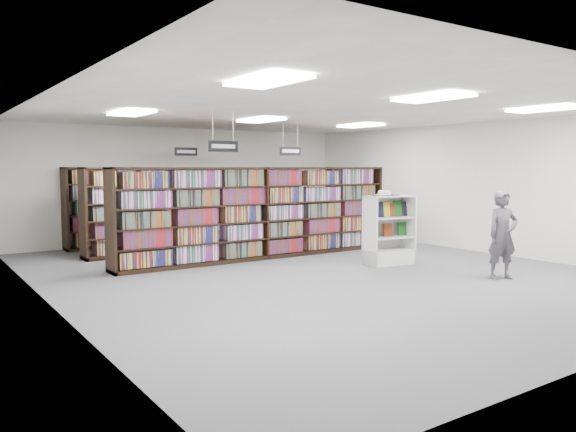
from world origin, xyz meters
TOP-DOWN VIEW (x-y plane):
  - floor at (0.00, 0.00)m, footprint 12.00×12.00m
  - ceiling at (0.00, 0.00)m, footprint 10.00×12.00m
  - wall_back at (0.00, 6.00)m, footprint 10.00×0.10m
  - wall_left at (-5.00, 0.00)m, footprint 0.10×12.00m
  - wall_right at (5.00, 0.00)m, footprint 0.10×12.00m
  - bookshelf_row_near at (0.00, 2.00)m, footprint 7.00×0.60m
  - bookshelf_row_mid at (0.00, 4.00)m, footprint 7.00×0.60m
  - bookshelf_row_far at (0.00, 5.70)m, footprint 7.00×0.60m
  - aisle_sign_left at (-1.50, 1.00)m, footprint 0.65×0.02m
  - aisle_sign_right at (1.50, 3.00)m, footprint 0.65×0.02m
  - aisle_sign_center at (-0.50, 5.00)m, footprint 0.65×0.02m
  - troffer_front_left at (-3.00, -3.00)m, footprint 0.60×1.20m
  - troffer_front_center at (0.00, -3.00)m, footprint 0.60×1.20m
  - troffer_front_right at (3.00, -3.00)m, footprint 0.60×1.20m
  - troffer_back_left at (-3.00, 2.00)m, footprint 0.60×1.20m
  - troffer_back_center at (0.00, 2.00)m, footprint 0.60×1.20m
  - troffer_back_right at (3.00, 2.00)m, footprint 0.60×1.20m
  - endcap_display at (1.86, -0.21)m, footprint 1.13×0.67m
  - open_book at (1.73, -0.23)m, footprint 0.58×0.36m
  - shopper at (2.46, -2.61)m, footprint 0.70×0.57m

SIDE VIEW (x-z plane):
  - floor at x=0.00m, z-range 0.00..0.00m
  - endcap_display at x=1.86m, z-range -0.25..1.25m
  - shopper at x=2.46m, z-range 0.00..1.67m
  - bookshelf_row_near at x=0.00m, z-range 0.00..2.10m
  - bookshelf_row_mid at x=0.00m, z-range 0.00..2.10m
  - bookshelf_row_far at x=0.00m, z-range 0.00..2.10m
  - open_book at x=1.73m, z-range 1.46..1.59m
  - wall_back at x=0.00m, z-range 0.00..3.20m
  - wall_left at x=-5.00m, z-range 0.00..3.20m
  - wall_right at x=5.00m, z-range 0.00..3.20m
  - aisle_sign_left at x=-1.50m, z-range 2.13..2.93m
  - aisle_sign_right at x=1.50m, z-range 2.13..2.93m
  - aisle_sign_center at x=-0.50m, z-range 2.13..2.93m
  - troffer_front_left at x=-3.00m, z-range 3.14..3.18m
  - troffer_front_center at x=0.00m, z-range 3.14..3.18m
  - troffer_front_right at x=3.00m, z-range 3.14..3.18m
  - troffer_back_left at x=-3.00m, z-range 3.14..3.18m
  - troffer_back_center at x=0.00m, z-range 3.14..3.18m
  - troffer_back_right at x=3.00m, z-range 3.14..3.18m
  - ceiling at x=0.00m, z-range 3.15..3.25m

